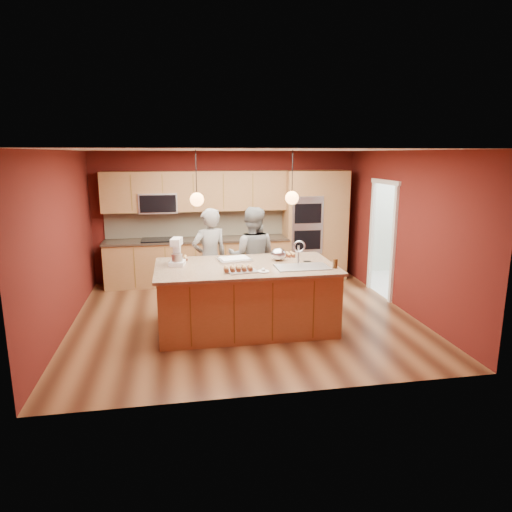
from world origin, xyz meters
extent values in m
plane|color=#422314|center=(0.00, 0.00, 0.00)|extent=(5.50, 5.50, 0.00)
plane|color=silver|center=(0.00, 0.00, 2.70)|extent=(5.50, 5.50, 0.00)
plane|color=#501410|center=(0.00, 2.50, 1.35)|extent=(5.50, 0.00, 5.50)
plane|color=#501410|center=(0.00, -2.50, 1.35)|extent=(5.50, 0.00, 5.50)
plane|color=#501410|center=(-2.75, 0.00, 1.35)|extent=(0.00, 5.00, 5.00)
plane|color=#501410|center=(2.75, 0.00, 1.35)|extent=(0.00, 5.00, 5.00)
cube|color=olive|center=(-0.65, 2.20, 0.45)|extent=(3.70, 0.60, 0.90)
cube|color=#2B231B|center=(-0.65, 2.19, 0.92)|extent=(3.74, 0.64, 0.04)
cube|color=beige|center=(-0.65, 2.48, 1.22)|extent=(3.70, 0.03, 0.56)
cube|color=olive|center=(-0.65, 2.32, 1.90)|extent=(3.70, 0.36, 0.80)
cube|color=black|center=(-1.40, 2.18, 0.94)|extent=(0.72, 0.52, 0.03)
cube|color=silver|center=(-1.40, 2.30, 1.68)|extent=(0.76, 0.40, 0.40)
cube|color=olive|center=(1.60, 2.20, 1.15)|extent=(0.80, 0.60, 2.30)
cube|color=silver|center=(1.60, 1.90, 1.20)|extent=(0.66, 0.04, 1.20)
cube|color=olive|center=(2.25, 2.20, 1.15)|extent=(0.50, 0.60, 2.30)
plane|color=beige|center=(3.65, 1.20, 0.00)|extent=(2.60, 2.60, 0.00)
plane|color=beige|center=(4.55, 1.20, 1.35)|extent=(0.00, 2.70, 2.70)
cube|color=silver|center=(4.35, 1.20, 1.95)|extent=(0.35, 2.40, 0.75)
cylinder|color=black|center=(-0.75, -0.43, 2.35)|extent=(0.01, 0.01, 0.70)
sphere|color=#FF9E4E|center=(-0.75, -0.43, 2.00)|extent=(0.20, 0.20, 0.20)
cylinder|color=black|center=(0.66, -0.43, 2.35)|extent=(0.01, 0.01, 0.70)
sphere|color=#FF9E4E|center=(0.66, -0.43, 2.00)|extent=(0.20, 0.20, 0.20)
cube|color=olive|center=(-0.05, -0.43, 0.48)|extent=(2.60, 1.41, 0.96)
cube|color=tan|center=(-0.05, -0.43, 0.98)|extent=(2.70, 1.51, 0.04)
cube|color=silver|center=(0.77, -0.70, 0.92)|extent=(0.78, 0.46, 0.18)
imported|color=black|center=(-0.52, 0.58, 0.88)|extent=(0.74, 0.60, 1.76)
imported|color=gray|center=(0.22, 0.58, 0.88)|extent=(1.00, 0.86, 1.76)
cube|color=white|center=(-1.07, -0.25, 1.03)|extent=(0.27, 0.32, 0.07)
cube|color=white|center=(-1.07, -0.13, 1.20)|extent=(0.12, 0.11, 0.28)
cube|color=white|center=(-1.07, -0.23, 1.35)|extent=(0.19, 0.30, 0.11)
cylinder|color=silver|center=(-1.07, -0.29, 1.10)|extent=(0.16, 0.16, 0.15)
cube|color=silver|center=(-0.18, -0.10, 1.01)|extent=(0.56, 0.46, 0.03)
cube|color=white|center=(-0.18, -0.10, 1.03)|extent=(0.48, 0.38, 0.02)
cube|color=silver|center=(-0.16, -0.81, 1.01)|extent=(0.45, 0.36, 0.02)
ellipsoid|color=silver|center=(0.51, -0.20, 1.09)|extent=(0.24, 0.24, 0.21)
cylinder|color=silver|center=(0.14, -0.87, 1.00)|extent=(0.18, 0.18, 0.01)
cylinder|color=#3E240F|center=(1.22, -0.84, 1.06)|extent=(0.07, 0.07, 0.14)
cube|color=black|center=(0.94, -0.37, 1.00)|extent=(0.13, 0.09, 0.01)
cube|color=white|center=(4.20, 0.82, 0.47)|extent=(0.73, 0.75, 0.94)
cube|color=white|center=(4.20, 1.57, 0.50)|extent=(0.75, 0.77, 0.99)
camera|label=1|loc=(-1.06, -7.06, 2.65)|focal=32.00mm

